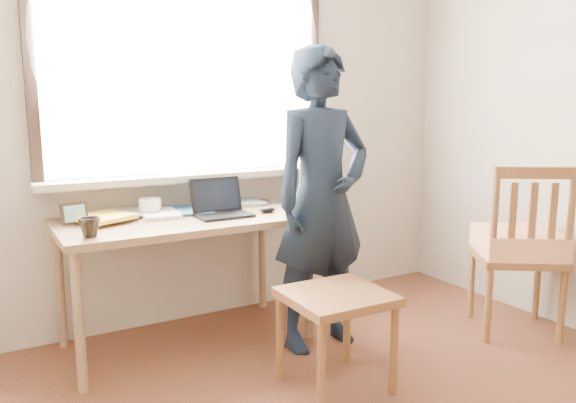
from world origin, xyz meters
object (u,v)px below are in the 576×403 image
mug_white (150,207)px  mug_dark (90,227)px  desk (185,231)px  laptop (220,207)px  work_chair (336,307)px  person (322,200)px  side_chair (518,245)px

mug_white → mug_dark: mug_white is taller
desk → mug_white: (-0.15, 0.16, 0.13)m
laptop → mug_white: laptop is taller
laptop → mug_white: (-0.35, 0.19, -0.00)m
work_chair → person: bearing=64.9°
laptop → person: size_ratio=0.18×
mug_dark → work_chair: mug_dark is taller
work_chair → mug_white: bearing=120.2°
side_chair → work_chair: bearing=-179.4°
laptop → side_chair: 1.78m
desk → work_chair: size_ratio=2.86×
desk → mug_white: mug_white is taller
mug_dark → side_chair: size_ratio=0.10×
desk → side_chair: bearing=-25.5°
person → laptop: bearing=139.2°
laptop → mug_dark: laptop is taller
laptop → desk: bearing=170.0°
desk → person: 0.79m
mug_white → mug_dark: 0.55m
mug_white → side_chair: (1.91, -1.00, -0.25)m
desk → person: (0.66, -0.39, 0.18)m
laptop → work_chair: 0.94m
desk → person: person is taller
desk → laptop: (0.20, -0.04, 0.13)m
laptop → work_chair: laptop is taller
work_chair → laptop: bearing=106.3°
side_chair → mug_dark: bearing=164.9°
mug_dark → person: bearing=-8.1°
laptop → side_chair: side_chair is taller
mug_dark → person: size_ratio=0.06×
mug_white → person: (0.81, -0.55, 0.05)m
mug_white → side_chair: side_chair is taller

